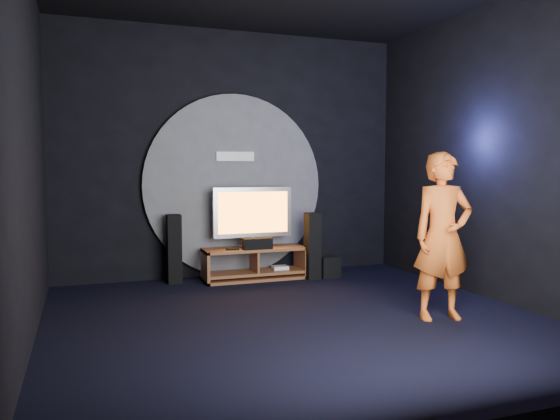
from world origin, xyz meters
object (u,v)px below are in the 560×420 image
at_px(tower_speaker_right, 312,246).
at_px(subwoofer, 328,267).
at_px(tv, 253,214).
at_px(media_console, 255,266).
at_px(tower_speaker_left, 174,249).
at_px(player, 443,236).

relative_size(tower_speaker_right, subwoofer, 3.09).
bearing_deg(tower_speaker_right, tv, 158.86).
bearing_deg(tower_speaker_right, media_console, 163.13).
xyz_separation_m(tv, tower_speaker_right, (0.78, -0.30, -0.44)).
relative_size(tv, tower_speaker_right, 1.21).
relative_size(tower_speaker_left, player, 0.54).
height_order(tower_speaker_left, subwoofer, tower_speaker_left).
height_order(tv, player, player).
bearing_deg(tv, tower_speaker_left, 175.80).
height_order(tower_speaker_left, player, player).
distance_m(media_console, tv, 0.72).
bearing_deg(tower_speaker_right, player, -78.76).
distance_m(tv, subwoofer, 1.32).
bearing_deg(tower_speaker_left, subwoofer, -9.19).
bearing_deg(tower_speaker_left, player, -49.14).
distance_m(tower_speaker_left, subwoofer, 2.18).
height_order(media_console, player, player).
height_order(tv, subwoofer, tv).
bearing_deg(player, media_console, 124.86).
bearing_deg(tower_speaker_left, tv, -4.20).
xyz_separation_m(tower_speaker_right, player, (0.46, -2.31, 0.40)).
xyz_separation_m(media_console, subwoofer, (1.04, -0.20, -0.04)).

